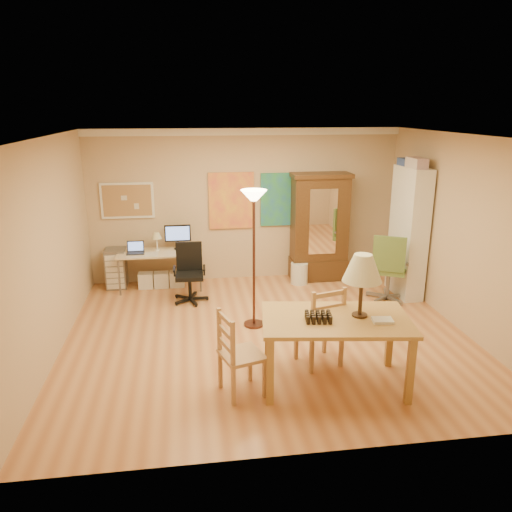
{
  "coord_description": "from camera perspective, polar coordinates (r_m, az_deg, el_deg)",
  "views": [
    {
      "loc": [
        -1.05,
        -6.25,
        3.05
      ],
      "look_at": [
        -0.12,
        0.3,
        1.06
      ],
      "focal_mm": 35.0,
      "sensor_mm": 36.0,
      "label": 1
    }
  ],
  "objects": [
    {
      "name": "floor",
      "position": [
        7.03,
        1.31,
        -8.99
      ],
      "size": [
        5.5,
        5.5,
        0.0
      ],
      "primitive_type": "plane",
      "color": "#B16B3E",
      "rests_on": "ground"
    },
    {
      "name": "crown_molding",
      "position": [
        8.78,
        -1.26,
        14.02
      ],
      "size": [
        5.5,
        0.08,
        0.12
      ],
      "primitive_type": "cube",
      "color": "white",
      "rests_on": "floor"
    },
    {
      "name": "corkboard",
      "position": [
        8.91,
        -14.49,
        6.16
      ],
      "size": [
        0.9,
        0.04,
        0.62
      ],
      "primitive_type": "cube",
      "color": "#B47954",
      "rests_on": "floor"
    },
    {
      "name": "art_panel_left",
      "position": [
        8.9,
        -2.82,
        6.33
      ],
      "size": [
        0.8,
        0.04,
        1.0
      ],
      "primitive_type": "cube",
      "color": "yellow",
      "rests_on": "floor"
    },
    {
      "name": "art_panel_right",
      "position": [
        9.03,
        2.91,
        6.47
      ],
      "size": [
        0.75,
        0.04,
        0.95
      ],
      "primitive_type": "cube",
      "color": "teal",
      "rests_on": "floor"
    },
    {
      "name": "dining_table",
      "position": [
        5.59,
        10.18,
        -5.45
      ],
      "size": [
        1.74,
        1.19,
        1.53
      ],
      "color": "olive",
      "rests_on": "floor"
    },
    {
      "name": "ladder_chair_back",
      "position": [
        6.15,
        7.39,
        -8.15
      ],
      "size": [
        0.58,
        0.56,
        1.03
      ],
      "color": "#A07649",
      "rests_on": "floor"
    },
    {
      "name": "ladder_chair_left",
      "position": [
        5.52,
        -1.94,
        -11.37
      ],
      "size": [
        0.54,
        0.55,
        0.97
      ],
      "color": "#A07649",
      "rests_on": "floor"
    },
    {
      "name": "torchiere_lamp",
      "position": [
        6.82,
        -0.25,
        4.31
      ],
      "size": [
        0.36,
        0.36,
        1.98
      ],
      "color": "#43221A",
      "rests_on": "floor"
    },
    {
      "name": "computer_desk",
      "position": [
        8.82,
        -10.66,
        -1.08
      ],
      "size": [
        1.44,
        0.63,
        1.09
      ],
      "color": "beige",
      "rests_on": "floor"
    },
    {
      "name": "office_chair_black",
      "position": [
        8.19,
        -7.55,
        -3.4
      ],
      "size": [
        0.58,
        0.58,
        0.95
      ],
      "color": "black",
      "rests_on": "floor"
    },
    {
      "name": "office_chair_green",
      "position": [
        8.4,
        14.82,
        -2.99
      ],
      "size": [
        0.69,
        0.7,
        1.13
      ],
      "color": "slate",
      "rests_on": "floor"
    },
    {
      "name": "drawer_cart",
      "position": [
        9.04,
        -15.69,
        -1.37
      ],
      "size": [
        0.34,
        0.41,
        0.69
      ],
      "color": "slate",
      "rests_on": "floor"
    },
    {
      "name": "armoire",
      "position": [
        9.08,
        7.23,
        2.51
      ],
      "size": [
        1.05,
        0.5,
        1.94
      ],
      "color": "#361A0E",
      "rests_on": "floor"
    },
    {
      "name": "bookshelf",
      "position": [
        8.57,
        17.01,
        2.55
      ],
      "size": [
        0.32,
        0.85,
        2.14
      ],
      "color": "white",
      "rests_on": "floor"
    },
    {
      "name": "wastebin",
      "position": [
        8.96,
        4.96,
        -1.98
      ],
      "size": [
        0.31,
        0.31,
        0.38
      ],
      "primitive_type": "cylinder",
      "color": "silver",
      "rests_on": "floor"
    }
  ]
}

